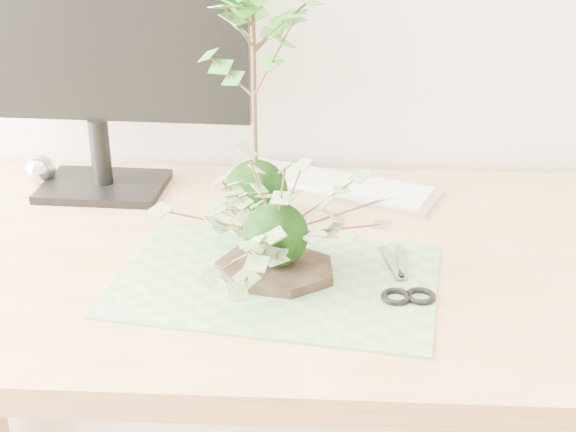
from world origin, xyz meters
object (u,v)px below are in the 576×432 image
(ivy_kokedama, at_px, (275,206))
(maple_kokedama, at_px, (253,35))
(keyboard, at_px, (329,183))
(monitor, at_px, (90,37))
(desk, at_px, (336,304))

(ivy_kokedama, xyz_separation_m, maple_kokedama, (-0.04, 0.18, 0.19))
(keyboard, xyz_separation_m, monitor, (-0.39, -0.03, 0.26))
(desk, distance_m, keyboard, 0.27)
(keyboard, height_order, monitor, monitor)
(maple_kokedama, height_order, monitor, monitor)
(maple_kokedama, relative_size, monitor, 0.81)
(ivy_kokedama, bearing_deg, monitor, 136.76)
(maple_kokedama, height_order, keyboard, maple_kokedama)
(desk, bearing_deg, keyboard, 93.43)
(desk, xyz_separation_m, maple_kokedama, (-0.13, 0.11, 0.39))
(maple_kokedama, bearing_deg, desk, -39.47)
(keyboard, bearing_deg, monitor, -153.28)
(ivy_kokedama, height_order, maple_kokedama, maple_kokedama)
(ivy_kokedama, distance_m, monitor, 0.47)
(ivy_kokedama, bearing_deg, maple_kokedama, 103.52)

